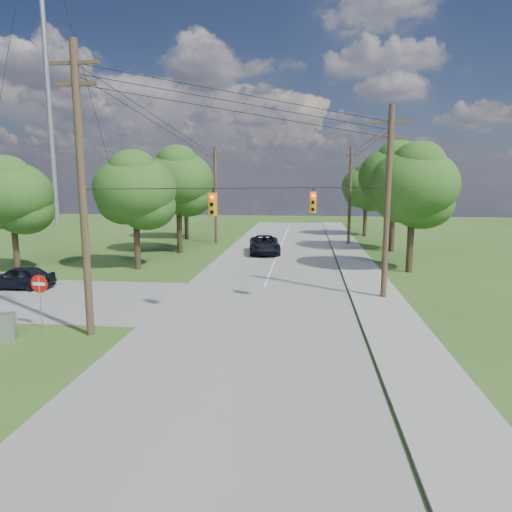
# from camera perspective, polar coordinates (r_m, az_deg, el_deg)

# --- Properties ---
(ground) EXTENTS (140.00, 140.00, 0.00)m
(ground) POSITION_cam_1_polar(r_m,az_deg,el_deg) (19.22, -7.85, -10.58)
(ground) COLOR #30521B
(ground) RESTS_ON ground
(main_road) EXTENTS (10.00, 100.00, 0.03)m
(main_road) POSITION_cam_1_polar(r_m,az_deg,el_deg) (23.56, -0.10, -6.69)
(main_road) COLOR gray
(main_road) RESTS_ON ground
(sidewalk_east) EXTENTS (2.60, 100.00, 0.12)m
(sidewalk_east) POSITION_cam_1_polar(r_m,az_deg,el_deg) (23.78, 16.27, -6.81)
(sidewalk_east) COLOR gray
(sidewalk_east) RESTS_ON ground
(pole_sw) EXTENTS (2.00, 0.32, 12.00)m
(pole_sw) POSITION_cam_1_polar(r_m,az_deg,el_deg) (20.10, -20.91, 7.90)
(pole_sw) COLOR brown
(pole_sw) RESTS_ON ground
(pole_ne) EXTENTS (2.00, 0.32, 10.50)m
(pole_ne) POSITION_cam_1_polar(r_m,az_deg,el_deg) (25.90, 16.13, 6.64)
(pole_ne) COLOR brown
(pole_ne) RESTS_ON ground
(pole_north_e) EXTENTS (2.00, 0.32, 10.00)m
(pole_north_e) POSITION_cam_1_polar(r_m,az_deg,el_deg) (47.73, 11.66, 7.47)
(pole_north_e) COLOR brown
(pole_north_e) RESTS_ON ground
(pole_north_w) EXTENTS (2.00, 0.32, 10.00)m
(pole_north_w) POSITION_cam_1_polar(r_m,az_deg,el_deg) (48.47, -5.08, 7.65)
(pole_north_w) COLOR brown
(pole_north_w) RESTS_ON ground
(power_lines) EXTENTS (13.93, 29.62, 4.93)m
(power_lines) POSITION_cam_1_polar(r_m,az_deg,el_deg) (29.33, 0.36, 14.48)
(power_lines) COLOR black
(power_lines) RESTS_ON ground
(traffic_signals) EXTENTS (4.91, 3.27, 1.05)m
(traffic_signals) POSITION_cam_1_polar(r_m,az_deg,el_deg) (22.05, 1.17, 6.67)
(traffic_signals) COLOR orange
(traffic_signals) RESTS_ON ground
(radio_mast) EXTENTS (0.70, 0.70, 45.00)m
(radio_mast) POSITION_cam_1_polar(r_m,az_deg,el_deg) (74.99, -24.73, 20.82)
(radio_mast) COLOR #96999C
(radio_mast) RESTS_ON ground
(tree_w_near) EXTENTS (6.00, 6.00, 8.40)m
(tree_w_near) POSITION_cam_1_polar(r_m,az_deg,el_deg) (34.84, -14.92, 8.04)
(tree_w_near) COLOR #3C2E1E
(tree_w_near) RESTS_ON ground
(tree_w_mid) EXTENTS (6.40, 6.40, 9.22)m
(tree_w_mid) POSITION_cam_1_polar(r_m,az_deg,el_deg) (42.12, -9.71, 9.28)
(tree_w_mid) COLOR #3C2E1E
(tree_w_mid) RESTS_ON ground
(tree_w_far) EXTENTS (6.00, 6.00, 8.73)m
(tree_w_far) POSITION_cam_1_polar(r_m,az_deg,el_deg) (52.29, -8.79, 8.92)
(tree_w_far) COLOR #3C2E1E
(tree_w_far) RESTS_ON ground
(tree_e_near) EXTENTS (6.20, 6.20, 8.81)m
(tree_e_near) POSITION_cam_1_polar(r_m,az_deg,el_deg) (34.33, 19.09, 8.38)
(tree_e_near) COLOR #3C2E1E
(tree_e_near) RESTS_ON ground
(tree_e_mid) EXTENTS (6.60, 6.60, 9.64)m
(tree_e_mid) POSITION_cam_1_polar(r_m,az_deg,el_deg) (44.23, 16.93, 9.43)
(tree_e_mid) COLOR #3C2E1E
(tree_e_mid) RESTS_ON ground
(tree_e_far) EXTENTS (5.80, 5.80, 8.32)m
(tree_e_far) POSITION_cam_1_polar(r_m,az_deg,el_deg) (55.95, 13.62, 8.46)
(tree_e_far) COLOR #3C2E1E
(tree_e_far) RESTS_ON ground
(tree_cross_n) EXTENTS (5.60, 5.60, 7.91)m
(tree_cross_n) POSITION_cam_1_polar(r_m,az_deg,el_deg) (36.37, -28.27, 6.77)
(tree_cross_n) COLOR #3C2E1E
(tree_cross_n) RESTS_ON ground
(car_cross_dark) EXTENTS (4.20, 1.84, 1.41)m
(car_cross_dark) POSITION_cam_1_polar(r_m,az_deg,el_deg) (31.33, -27.51, -2.38)
(car_cross_dark) COLOR black
(car_cross_dark) RESTS_ON cross_road
(car_main_north) EXTENTS (3.38, 6.09, 1.61)m
(car_main_north) POSITION_cam_1_polar(r_m,az_deg,el_deg) (41.43, 1.07, 1.44)
(car_main_north) COLOR black
(car_main_north) RESTS_ON main_road
(control_cabinet) EXTENTS (0.77, 0.66, 1.17)m
(control_cabinet) POSITION_cam_1_polar(r_m,az_deg,el_deg) (21.61, -28.70, -7.79)
(control_cabinet) COLOR #96999C
(control_cabinet) RESTS_ON ground
(do_not_enter_sign) EXTENTS (0.82, 0.12, 2.47)m
(do_not_enter_sign) POSITION_cam_1_polar(r_m,az_deg,el_deg) (22.27, -25.42, -3.84)
(do_not_enter_sign) COLOR #96999C
(do_not_enter_sign) RESTS_ON ground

